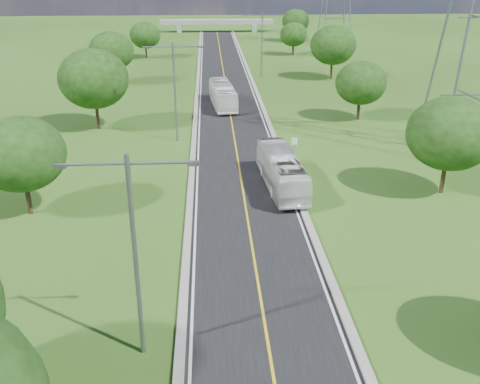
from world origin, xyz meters
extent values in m
plane|color=#2A4A14|center=(0.00, 60.00, 0.00)|extent=(260.00, 260.00, 0.00)
cube|color=black|center=(0.00, 66.00, 0.03)|extent=(8.00, 150.00, 0.06)
cube|color=gray|center=(-4.25, 66.00, 0.11)|extent=(0.50, 150.00, 0.22)
cube|color=gray|center=(4.25, 66.00, 0.11)|extent=(0.50, 150.00, 0.22)
cylinder|color=slate|center=(5.20, 38.00, 1.20)|extent=(0.08, 0.08, 2.40)
cube|color=white|center=(5.20, 37.97, 2.00)|extent=(0.55, 0.04, 0.70)
cube|color=gray|center=(-10.00, 140.00, 1.00)|extent=(1.20, 3.00, 2.00)
cube|color=gray|center=(10.00, 140.00, 1.00)|extent=(1.20, 3.00, 2.00)
cube|color=gray|center=(0.00, 140.00, 2.60)|extent=(30.00, 3.00, 1.20)
cylinder|color=slate|center=(-6.00, 12.00, 5.00)|extent=(0.22, 0.22, 10.00)
cylinder|color=slate|center=(-7.40, 12.00, 9.60)|extent=(2.80, 0.12, 0.12)
cylinder|color=slate|center=(-4.60, 12.00, 9.60)|extent=(2.80, 0.12, 0.12)
cube|color=slate|center=(-8.70, 12.00, 9.55)|extent=(0.50, 0.25, 0.18)
cube|color=slate|center=(-3.30, 12.00, 9.55)|extent=(0.50, 0.25, 0.18)
cylinder|color=slate|center=(-6.00, 45.00, 5.00)|extent=(0.22, 0.22, 10.00)
cylinder|color=slate|center=(-7.40, 45.00, 9.60)|extent=(2.80, 0.12, 0.12)
cylinder|color=slate|center=(-4.60, 45.00, 9.60)|extent=(2.80, 0.12, 0.12)
cube|color=slate|center=(-8.70, 45.00, 9.55)|extent=(0.50, 0.25, 0.18)
cube|color=slate|center=(-3.30, 45.00, 9.55)|extent=(0.50, 0.25, 0.18)
cylinder|color=slate|center=(6.00, 78.00, 5.00)|extent=(0.22, 0.22, 10.00)
cylinder|color=slate|center=(4.60, 78.00, 9.60)|extent=(2.80, 0.12, 0.12)
cylinder|color=slate|center=(7.40, 78.00, 9.60)|extent=(2.80, 0.12, 0.12)
cube|color=slate|center=(3.30, 78.00, 9.55)|extent=(0.50, 0.25, 0.18)
cube|color=slate|center=(8.70, 78.00, 9.55)|extent=(0.50, 0.25, 0.18)
cylinder|color=black|center=(-16.00, 28.00, 1.35)|extent=(0.36, 0.36, 2.70)
ellipsoid|color=black|center=(-16.00, 28.00, 4.65)|extent=(6.30, 6.30, 5.36)
cylinder|color=black|center=(-15.00, 50.00, 1.62)|extent=(0.36, 0.36, 3.24)
ellipsoid|color=black|center=(-15.00, 50.00, 5.58)|extent=(7.56, 7.56, 6.43)
cylinder|color=black|center=(-17.00, 74.00, 1.44)|extent=(0.36, 0.36, 2.88)
ellipsoid|color=black|center=(-17.00, 74.00, 4.96)|extent=(6.72, 6.72, 5.71)
cylinder|color=black|center=(-14.50, 98.00, 1.26)|extent=(0.36, 0.36, 2.52)
ellipsoid|color=black|center=(-14.50, 98.00, 4.34)|extent=(5.88, 5.88, 5.00)
cylinder|color=black|center=(16.00, 30.00, 1.44)|extent=(0.36, 0.36, 2.88)
ellipsoid|color=black|center=(16.00, 30.00, 4.96)|extent=(6.72, 6.72, 5.71)
cylinder|color=black|center=(15.00, 52.00, 1.26)|extent=(0.36, 0.36, 2.52)
ellipsoid|color=black|center=(15.00, 52.00, 4.34)|extent=(5.88, 5.88, 5.00)
cylinder|color=black|center=(17.00, 76.00, 1.53)|extent=(0.36, 0.36, 3.06)
ellipsoid|color=black|center=(17.00, 76.00, 5.27)|extent=(7.14, 7.14, 6.07)
cylinder|color=black|center=(14.50, 100.00, 1.17)|extent=(0.36, 0.36, 2.34)
ellipsoid|color=black|center=(14.50, 100.00, 4.03)|extent=(5.46, 5.46, 4.64)
cylinder|color=black|center=(18.00, 120.00, 1.35)|extent=(0.36, 0.36, 2.70)
ellipsoid|color=black|center=(18.00, 120.00, 4.65)|extent=(6.30, 6.30, 5.36)
imported|color=silver|center=(3.20, 31.76, 1.53)|extent=(3.20, 10.68, 2.93)
imported|color=white|center=(-0.80, 59.10, 1.55)|extent=(3.47, 10.88, 2.98)
camera|label=1|loc=(-2.61, -8.69, 17.14)|focal=40.00mm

